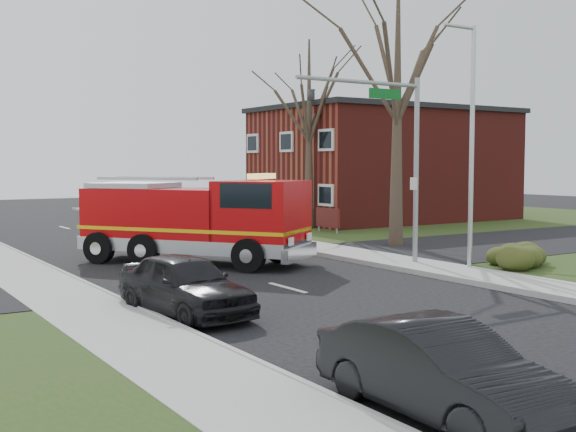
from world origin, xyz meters
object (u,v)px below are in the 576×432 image
traffic_signal_mast (389,136)px  fire_engine (197,223)px  parked_car_gray (439,371)px  parked_car_maroon (185,284)px

traffic_signal_mast → fire_engine: bearing=136.9°
traffic_signal_mast → parked_car_gray: traffic_signal_mast is taller
fire_engine → parked_car_maroon: 9.29m
traffic_signal_mast → parked_car_gray: (-9.27, -11.99, -4.00)m
parked_car_maroon → parked_car_gray: size_ratio=1.05×
fire_engine → parked_car_maroon: (-4.25, -8.22, -0.76)m
parked_car_gray → fire_engine: bearing=77.0°
traffic_signal_mast → fire_engine: size_ratio=0.81×
parked_car_gray → traffic_signal_mast: bearing=53.0°
traffic_signal_mast → parked_car_maroon: size_ratio=1.51×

